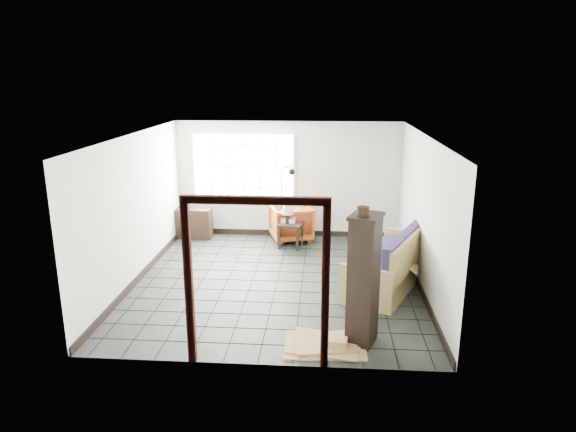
# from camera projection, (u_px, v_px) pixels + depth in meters

# --- Properties ---
(ground) EXTENTS (5.50, 5.50, 0.00)m
(ground) POSITION_uv_depth(u_px,v_px,m) (277.00, 281.00, 9.20)
(ground) COLOR black
(ground) RESTS_ON ground
(room_shell) EXTENTS (5.02, 5.52, 2.61)m
(room_shell) POSITION_uv_depth(u_px,v_px,m) (277.00, 189.00, 8.78)
(room_shell) COLOR silver
(room_shell) RESTS_ON ground
(window_panel) EXTENTS (2.32, 0.08, 1.52)m
(window_panel) POSITION_uv_depth(u_px,v_px,m) (243.00, 166.00, 11.44)
(window_panel) COLOR silver
(window_panel) RESTS_ON ground
(doorway_trim) EXTENTS (1.80, 0.08, 2.20)m
(doorway_trim) POSITION_uv_depth(u_px,v_px,m) (256.00, 262.00, 6.24)
(doorway_trim) COLOR #330E0B
(doorway_trim) RESTS_ON ground
(futon_sofa) EXTENTS (1.74, 2.46, 1.02)m
(futon_sofa) POSITION_uv_depth(u_px,v_px,m) (392.00, 266.00, 8.92)
(futon_sofa) COLOR olive
(futon_sofa) RESTS_ON ground
(armchair) EXTENTS (1.05, 1.01, 0.87)m
(armchair) POSITION_uv_depth(u_px,v_px,m) (291.00, 221.00, 11.38)
(armchair) COLOR brown
(armchair) RESTS_ON ground
(side_table) EXTENTS (0.58, 0.58, 0.54)m
(side_table) POSITION_uv_depth(u_px,v_px,m) (291.00, 227.00, 10.90)
(side_table) COLOR black
(side_table) RESTS_ON ground
(table_lamp) EXTENTS (0.27, 0.27, 0.41)m
(table_lamp) POSITION_uv_depth(u_px,v_px,m) (288.00, 210.00, 10.78)
(table_lamp) COLOR black
(table_lamp) RESTS_ON side_table
(projector) EXTENTS (0.31, 0.26, 0.10)m
(projector) POSITION_uv_depth(u_px,v_px,m) (288.00, 220.00, 10.91)
(projector) COLOR silver
(projector) RESTS_ON side_table
(floor_lamp) EXTENTS (0.45, 0.35, 1.71)m
(floor_lamp) POSITION_uv_depth(u_px,v_px,m) (286.00, 201.00, 11.20)
(floor_lamp) COLOR black
(floor_lamp) RESTS_ON ground
(console_shelf) EXTENTS (0.88, 0.37, 0.68)m
(console_shelf) POSITION_uv_depth(u_px,v_px,m) (192.00, 223.00, 11.57)
(console_shelf) COLOR black
(console_shelf) RESTS_ON ground
(tall_shelf) EXTENTS (0.54, 0.60, 1.83)m
(tall_shelf) POSITION_uv_depth(u_px,v_px,m) (364.00, 279.00, 6.87)
(tall_shelf) COLOR black
(tall_shelf) RESTS_ON ground
(pot) EXTENTS (0.20, 0.20, 0.12)m
(pot) POSITION_uv_depth(u_px,v_px,m) (363.00, 211.00, 6.57)
(pot) COLOR black
(pot) RESTS_ON tall_shelf
(open_box) EXTENTS (0.97, 0.61, 0.51)m
(open_box) POSITION_uv_depth(u_px,v_px,m) (391.00, 278.00, 8.86)
(open_box) COLOR #946B47
(open_box) RESTS_ON ground
(cardboard_pile) EXTENTS (1.11, 0.86, 0.16)m
(cardboard_pile) POSITION_uv_depth(u_px,v_px,m) (326.00, 344.00, 6.98)
(cardboard_pile) COLOR #946B47
(cardboard_pile) RESTS_ON ground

